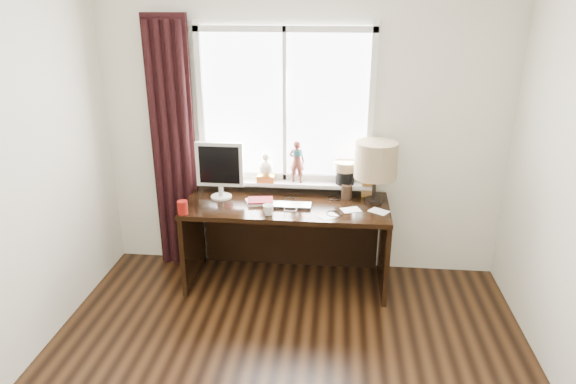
# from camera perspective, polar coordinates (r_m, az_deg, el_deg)

# --- Properties ---
(wall_back) EXTENTS (3.50, 0.00, 2.60)m
(wall_back) POSITION_cam_1_polar(r_m,az_deg,el_deg) (4.46, 1.62, 7.03)
(wall_back) COLOR beige
(wall_back) RESTS_ON ground
(laptop) EXTENTS (0.32, 0.21, 0.03)m
(laptop) POSITION_cam_1_polar(r_m,az_deg,el_deg) (4.21, 0.46, -1.49)
(laptop) COLOR silver
(laptop) RESTS_ON desk
(mug) EXTENTS (0.12, 0.12, 0.09)m
(mug) POSITION_cam_1_polar(r_m,az_deg,el_deg) (4.05, -2.19, -1.96)
(mug) COLOR white
(mug) RESTS_ON desk
(red_cup) EXTENTS (0.08, 0.08, 0.11)m
(red_cup) POSITION_cam_1_polar(r_m,az_deg,el_deg) (4.15, -11.63, -1.68)
(red_cup) COLOR maroon
(red_cup) RESTS_ON desk
(window) EXTENTS (1.52, 0.21, 1.40)m
(window) POSITION_cam_1_polar(r_m,az_deg,el_deg) (4.42, -0.36, 6.95)
(window) COLOR white
(window) RESTS_ON ground
(curtain) EXTENTS (0.38, 0.09, 2.25)m
(curtain) POSITION_cam_1_polar(r_m,az_deg,el_deg) (4.63, -12.64, 4.71)
(curtain) COLOR black
(curtain) RESTS_ON floor
(desk) EXTENTS (1.70, 0.70, 0.75)m
(desk) POSITION_cam_1_polar(r_m,az_deg,el_deg) (4.47, -0.03, -3.71)
(desk) COLOR black
(desk) RESTS_ON floor
(monitor) EXTENTS (0.40, 0.18, 0.49)m
(monitor) POSITION_cam_1_polar(r_m,az_deg,el_deg) (4.35, -7.59, 2.79)
(monitor) COLOR beige
(monitor) RESTS_ON desk
(notebook_stack) EXTENTS (0.26, 0.22, 0.03)m
(notebook_stack) POSITION_cam_1_polar(r_m,az_deg,el_deg) (4.30, -3.14, -1.01)
(notebook_stack) COLOR beige
(notebook_stack) RESTS_ON desk
(brush_holder) EXTENTS (0.09, 0.09, 0.25)m
(brush_holder) POSITION_cam_1_polar(r_m,az_deg,el_deg) (4.40, 6.54, 0.04)
(brush_holder) COLOR black
(brush_holder) RESTS_ON desk
(icon_frame) EXTENTS (0.10, 0.02, 0.13)m
(icon_frame) POSITION_cam_1_polar(r_m,az_deg,el_deg) (4.45, 8.82, 0.23)
(icon_frame) COLOR gold
(icon_frame) RESTS_ON desk
(table_lamp) EXTENTS (0.35, 0.35, 0.52)m
(table_lamp) POSITION_cam_1_polar(r_m,az_deg,el_deg) (4.25, 9.73, 3.44)
(table_lamp) COLOR black
(table_lamp) RESTS_ON desk
(loose_papers) EXTENTS (0.59, 0.32, 0.00)m
(loose_papers) POSITION_cam_1_polar(r_m,az_deg,el_deg) (4.14, 7.22, -2.27)
(loose_papers) COLOR white
(loose_papers) RESTS_ON desk
(desk_cables) EXTENTS (0.51, 0.48, 0.01)m
(desk_cables) POSITION_cam_1_polar(r_m,az_deg,el_deg) (4.25, 3.88, -1.44)
(desk_cables) COLOR black
(desk_cables) RESTS_ON desk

